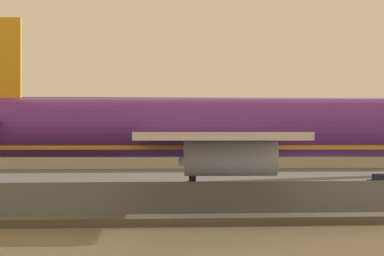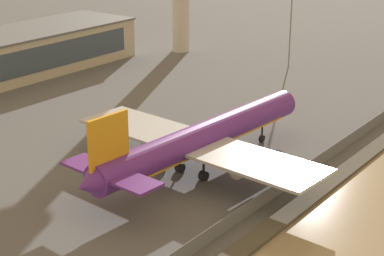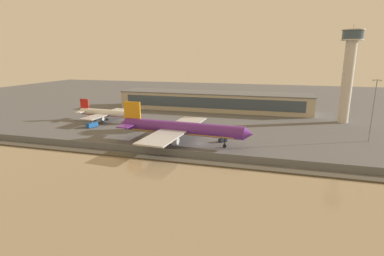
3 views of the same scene
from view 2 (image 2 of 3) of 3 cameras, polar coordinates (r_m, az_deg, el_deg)
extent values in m
plane|color=#565659|center=(113.14, 2.65, -2.45)|extent=(500.00, 500.00, 0.00)
cube|color=#474238|center=(103.87, 12.04, -4.87)|extent=(320.00, 3.00, 0.50)
cube|color=slate|center=(105.24, 9.87, -3.83)|extent=(280.00, 0.08, 2.33)
cylinder|color=slate|center=(105.24, 9.87, -3.83)|extent=(0.10, 0.10, 2.33)
cylinder|color=#602889|center=(105.24, 1.15, -0.71)|extent=(47.72, 7.91, 4.85)
cone|color=#602889|center=(124.55, 8.55, 2.39)|extent=(3.45, 4.80, 4.61)
cone|color=#602889|center=(88.86, -9.28, -5.03)|extent=(3.43, 4.56, 4.37)
cube|color=#232D3D|center=(121.76, 7.74, 2.31)|extent=(2.93, 4.29, 1.46)
cube|color=orange|center=(105.72, 1.14, -1.39)|extent=(40.54, 6.48, 0.87)
cube|color=#B7BABF|center=(111.02, -4.17, 0.03)|extent=(11.90, 23.43, 0.49)
cube|color=#B7BABF|center=(97.29, 5.43, -2.97)|extent=(11.90, 23.43, 0.49)
cylinder|color=#B7BABF|center=(111.32, -2.97, -0.76)|extent=(6.81, 3.09, 2.67)
cylinder|color=#B7BABF|center=(99.95, 5.02, -3.29)|extent=(6.81, 3.09, 2.67)
cube|color=orange|center=(89.45, -7.42, -1.38)|extent=(7.15, 1.04, 8.25)
cube|color=#602889|center=(94.09, -9.01, -3.31)|extent=(5.28, 8.65, 0.39)
cube|color=#602889|center=(88.35, -5.46, -4.74)|extent=(5.28, 8.65, 0.39)
cylinder|color=black|center=(119.06, 6.25, -0.30)|extent=(0.34, 0.34, 2.84)
cylinder|color=black|center=(119.56, 6.23, -0.94)|extent=(1.39, 0.62, 1.36)
cylinder|color=black|center=(105.87, -1.08, -2.82)|extent=(0.39, 0.39, 2.84)
cylinder|color=black|center=(106.42, -1.07, -3.53)|extent=(1.63, 1.19, 1.56)
cylinder|color=black|center=(102.80, 1.04, -3.54)|extent=(0.39, 0.39, 2.84)
cylinder|color=black|center=(103.38, 1.04, -4.26)|extent=(1.63, 1.19, 1.56)
cube|color=#1E2328|center=(121.55, 2.88, -0.45)|extent=(3.39, 3.40, 1.11)
cube|color=#283847|center=(120.90, 2.92, -0.16)|extent=(1.70, 1.70, 0.50)
cylinder|color=black|center=(120.90, 3.28, -0.77)|extent=(0.65, 0.65, 0.70)
cylinder|color=black|center=(120.65, 2.65, -0.81)|extent=(0.65, 0.65, 0.70)
cylinder|color=black|center=(122.72, 3.10, -0.45)|extent=(0.65, 0.65, 0.70)
cylinder|color=black|center=(122.48, 2.48, -0.48)|extent=(0.65, 0.65, 0.70)
cylinder|color=gray|center=(171.89, 8.77, 9.30)|extent=(0.36, 0.36, 23.87)
camera|label=1|loc=(80.18, 44.65, -14.33)|focal=85.00mm
camera|label=3|loc=(122.74, 59.33, 5.34)|focal=28.00mm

